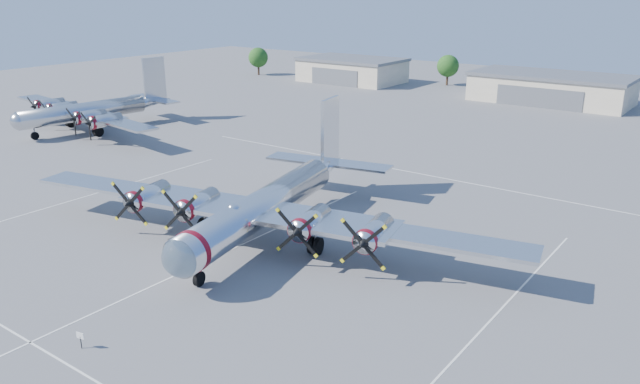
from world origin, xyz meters
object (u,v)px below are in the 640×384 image
Objects in this scene: tree_west at (448,66)px; main_bomber_b29 at (270,235)px; hangar_west at (352,70)px; bomber_west at (94,130)px; info_placard at (80,337)px; tree_far_west at (258,58)px; hangar_center at (551,88)px.

tree_west is 0.15× the size of main_bomber_b29.
hangar_west is 65.65m from bomber_west.
main_bomber_b29 is at bearing -60.91° from hangar_west.
info_placard is (28.15, -110.48, -3.46)m from tree_west.
hangar_west reaches higher than bomber_west.
tree_far_west is at bearing -165.07° from tree_west.
info_placard is (3.15, -102.45, -1.95)m from hangar_center.
hangar_west is at bearing 94.01° from bomber_west.
bomber_west is (21.01, -61.51, -4.22)m from tree_far_west.
main_bomber_b29 is 1.20× the size of bomber_west.
hangar_center is at bearing -17.82° from tree_west.
tree_west is (45.00, 12.00, 0.00)m from tree_far_west.
bomber_west is 35.12× the size of info_placard.
main_bomber_b29 is 52.17m from bomber_west.
main_bomber_b29 is at bearing -89.62° from hangar_center.
bomber_west is at bearing -93.48° from hangar_west.
hangar_center is 26.30m from tree_west.
main_bomber_b29 is (45.54, -81.86, -2.71)m from hangar_west.
bomber_west is 63.92m from info_placard.
hangar_center is 81.82m from bomber_west.
bomber_west is at bearing -126.80° from hangar_center.
bomber_west reaches higher than info_placard.
tree_west is at bearing 14.93° from tree_far_west.
tree_west is 6.13× the size of info_placard.
tree_far_west is at bearing -170.99° from hangar_west.
hangar_center is at bearing 60.69° from bomber_west.
tree_west reaches higher than info_placard.
bomber_west is (-49.53, 16.39, 0.00)m from main_bomber_b29.
info_placard is at bearing -64.83° from hangar_west.
hangar_center reaches higher than info_placard.
info_placard is (73.15, -98.48, -3.46)m from tree_far_west.
hangar_center is 4.31× the size of tree_far_west.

